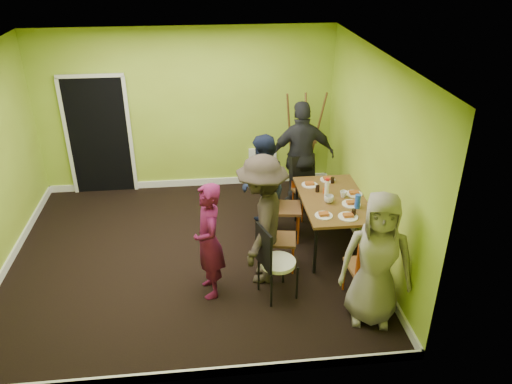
# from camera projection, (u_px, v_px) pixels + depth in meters

# --- Properties ---
(ground) EXTENTS (5.00, 5.00, 0.00)m
(ground) POSITION_uv_depth(u_px,v_px,m) (191.00, 255.00, 7.11)
(ground) COLOR black
(ground) RESTS_ON ground
(room_walls) EXTENTS (5.04, 4.54, 2.82)m
(room_walls) POSITION_uv_depth(u_px,v_px,m) (185.00, 193.00, 6.69)
(room_walls) COLOR #90A82B
(room_walls) RESTS_ON ground
(dining_table) EXTENTS (0.90, 1.50, 0.75)m
(dining_table) POSITION_uv_depth(u_px,v_px,m) (333.00, 202.00, 7.07)
(dining_table) COLOR black
(dining_table) RESTS_ON ground
(chair_left_far) EXTENTS (0.50, 0.50, 1.07)m
(chair_left_far) POSITION_uv_depth(u_px,v_px,m) (280.00, 202.00, 7.27)
(chair_left_far) COLOR #C74B12
(chair_left_far) RESTS_ON ground
(chair_left_near) EXTENTS (0.45, 0.45, 0.93)m
(chair_left_near) POSITION_uv_depth(u_px,v_px,m) (276.00, 233.00, 6.65)
(chair_left_near) COLOR #C74B12
(chair_left_near) RESTS_ON ground
(chair_back_end) EXTENTS (0.52, 0.57, 0.98)m
(chair_back_end) POSITION_uv_depth(u_px,v_px,m) (303.00, 173.00, 7.93)
(chair_back_end) COLOR #C74B12
(chair_back_end) RESTS_ON ground
(chair_front_end) EXTENTS (0.45, 0.45, 1.01)m
(chair_front_end) POSITION_uv_depth(u_px,v_px,m) (368.00, 264.00, 5.96)
(chair_front_end) COLOR #C74B12
(chair_front_end) RESTS_ON ground
(chair_bentwood) EXTENTS (0.51, 0.50, 1.02)m
(chair_bentwood) POSITION_uv_depth(u_px,v_px,m) (273.00, 259.00, 6.06)
(chair_bentwood) COLOR black
(chair_bentwood) RESTS_ON ground
(easel) EXTENTS (0.70, 0.66, 1.76)m
(easel) POSITION_uv_depth(u_px,v_px,m) (304.00, 141.00, 8.69)
(easel) COLOR brown
(easel) RESTS_ON ground
(plate_near_left) EXTENTS (0.24, 0.24, 0.01)m
(plate_near_left) POSITION_uv_depth(u_px,v_px,m) (310.00, 185.00, 7.42)
(plate_near_left) COLOR white
(plate_near_left) RESTS_ON dining_table
(plate_near_right) EXTENTS (0.24, 0.24, 0.01)m
(plate_near_right) POSITION_uv_depth(u_px,v_px,m) (324.00, 216.00, 6.61)
(plate_near_right) COLOR white
(plate_near_right) RESTS_ON dining_table
(plate_far_back) EXTENTS (0.23, 0.23, 0.01)m
(plate_far_back) POSITION_uv_depth(u_px,v_px,m) (328.00, 180.00, 7.57)
(plate_far_back) COLOR white
(plate_far_back) RESTS_ON dining_table
(plate_far_front) EXTENTS (0.26, 0.26, 0.01)m
(plate_far_front) POSITION_uv_depth(u_px,v_px,m) (348.00, 217.00, 6.58)
(plate_far_front) COLOR white
(plate_far_front) RESTS_ON dining_table
(plate_wall_back) EXTENTS (0.24, 0.24, 0.01)m
(plate_wall_back) POSITION_uv_depth(u_px,v_px,m) (354.00, 194.00, 7.15)
(plate_wall_back) COLOR white
(plate_wall_back) RESTS_ON dining_table
(plate_wall_front) EXTENTS (0.26, 0.26, 0.01)m
(plate_wall_front) POSITION_uv_depth(u_px,v_px,m) (351.00, 204.00, 6.89)
(plate_wall_front) COLOR white
(plate_wall_front) RESTS_ON dining_table
(thermos) EXTENTS (0.06, 0.06, 0.24)m
(thermos) POSITION_uv_depth(u_px,v_px,m) (327.00, 188.00, 7.07)
(thermos) COLOR white
(thermos) RESTS_ON dining_table
(blue_bottle) EXTENTS (0.08, 0.08, 0.20)m
(blue_bottle) POSITION_uv_depth(u_px,v_px,m) (358.00, 201.00, 6.76)
(blue_bottle) COLOR blue
(blue_bottle) RESTS_ON dining_table
(orange_bottle) EXTENTS (0.04, 0.04, 0.08)m
(orange_bottle) POSITION_uv_depth(u_px,v_px,m) (324.00, 191.00, 7.17)
(orange_bottle) COLOR #C74B12
(orange_bottle) RESTS_ON dining_table
(glass_mid) EXTENTS (0.06, 0.06, 0.10)m
(glass_mid) POSITION_uv_depth(u_px,v_px,m) (317.00, 189.00, 7.21)
(glass_mid) COLOR black
(glass_mid) RESTS_ON dining_table
(glass_back) EXTENTS (0.06, 0.06, 0.09)m
(glass_back) POSITION_uv_depth(u_px,v_px,m) (332.00, 180.00, 7.47)
(glass_back) COLOR black
(glass_back) RESTS_ON dining_table
(glass_front) EXTENTS (0.06, 0.06, 0.09)m
(glass_front) POSITION_uv_depth(u_px,v_px,m) (354.00, 212.00, 6.60)
(glass_front) COLOR black
(glass_front) RESTS_ON dining_table
(cup_a) EXTENTS (0.13, 0.13, 0.11)m
(cup_a) POSITION_uv_depth(u_px,v_px,m) (329.00, 199.00, 6.92)
(cup_a) COLOR white
(cup_a) RESTS_ON dining_table
(cup_b) EXTENTS (0.10, 0.10, 0.09)m
(cup_b) POSITION_uv_depth(u_px,v_px,m) (343.00, 194.00, 7.06)
(cup_b) COLOR white
(cup_b) RESTS_ON dining_table
(person_standing) EXTENTS (0.45, 0.61, 1.52)m
(person_standing) POSITION_uv_depth(u_px,v_px,m) (209.00, 241.00, 6.05)
(person_standing) COLOR #500D32
(person_standing) RESTS_ON ground
(person_left_far) EXTENTS (0.63, 0.79, 1.56)m
(person_left_far) POSITION_uv_depth(u_px,v_px,m) (263.00, 187.00, 7.31)
(person_left_far) COLOR black
(person_left_far) RESTS_ON ground
(person_left_near) EXTENTS (0.95, 1.27, 1.74)m
(person_left_near) POSITION_uv_depth(u_px,v_px,m) (262.00, 220.00, 6.27)
(person_left_near) COLOR #2C251D
(person_left_near) RESTS_ON ground
(person_back_end) EXTENTS (1.08, 0.49, 1.82)m
(person_back_end) POSITION_uv_depth(u_px,v_px,m) (302.00, 157.00, 7.96)
(person_back_end) COLOR black
(person_back_end) RESTS_ON ground
(person_front_end) EXTENTS (0.92, 0.72, 1.66)m
(person_front_end) POSITION_uv_depth(u_px,v_px,m) (377.00, 260.00, 5.59)
(person_front_end) COLOR gray
(person_front_end) RESTS_ON ground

